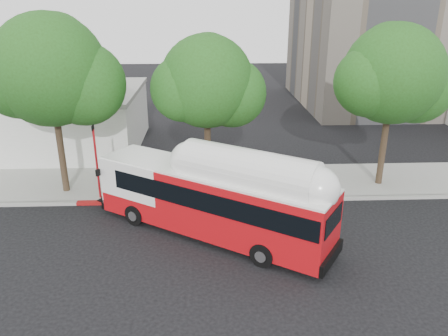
# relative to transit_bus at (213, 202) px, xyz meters

# --- Properties ---
(ground) EXTENTS (120.00, 120.00, 0.00)m
(ground) POSITION_rel_transit_bus_xyz_m (0.83, -0.39, -1.67)
(ground) COLOR black
(ground) RESTS_ON ground
(sidewalk) EXTENTS (60.00, 5.00, 0.15)m
(sidewalk) POSITION_rel_transit_bus_xyz_m (0.83, 6.11, -1.60)
(sidewalk) COLOR gray
(sidewalk) RESTS_ON ground
(curb_strip) EXTENTS (60.00, 0.30, 0.15)m
(curb_strip) POSITION_rel_transit_bus_xyz_m (0.83, 3.51, -1.60)
(curb_strip) COLOR gray
(curb_strip) RESTS_ON ground
(red_curb_segment) EXTENTS (10.00, 0.32, 0.16)m
(red_curb_segment) POSITION_rel_transit_bus_xyz_m (-2.17, 3.51, -1.59)
(red_curb_segment) COLOR maroon
(red_curb_segment) RESTS_ON ground
(street_tree_left) EXTENTS (6.67, 5.80, 9.74)m
(street_tree_left) POSITION_rel_transit_bus_xyz_m (-7.69, 5.17, 4.93)
(street_tree_left) COLOR #2D2116
(street_tree_left) RESTS_ON ground
(street_tree_mid) EXTENTS (5.75, 5.00, 8.62)m
(street_tree_mid) POSITION_rel_transit_bus_xyz_m (0.24, 5.67, 4.23)
(street_tree_mid) COLOR #2D2116
(street_tree_mid) RESTS_ON ground
(street_tree_right) EXTENTS (6.21, 5.40, 9.18)m
(street_tree_right) POSITION_rel_transit_bus_xyz_m (10.27, 5.47, 4.58)
(street_tree_right) COLOR #2D2116
(street_tree_right) RESTS_ON ground
(low_commercial_bldg) EXTENTS (16.20, 10.20, 4.25)m
(low_commercial_bldg) POSITION_rel_transit_bus_xyz_m (-13.17, 13.61, 0.48)
(low_commercial_bldg) COLOR silver
(low_commercial_bldg) RESTS_ON ground
(transit_bus) EXTENTS (11.22, 8.43, 3.58)m
(transit_bus) POSITION_rel_transit_bus_xyz_m (0.00, 0.00, 0.00)
(transit_bus) COLOR #BA0C13
(transit_bus) RESTS_ON ground
(signal_pole) EXTENTS (0.12, 0.40, 4.19)m
(signal_pole) POSITION_rel_transit_bus_xyz_m (-6.04, 4.05, 0.48)
(signal_pole) COLOR #B21319
(signal_pole) RESTS_ON ground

